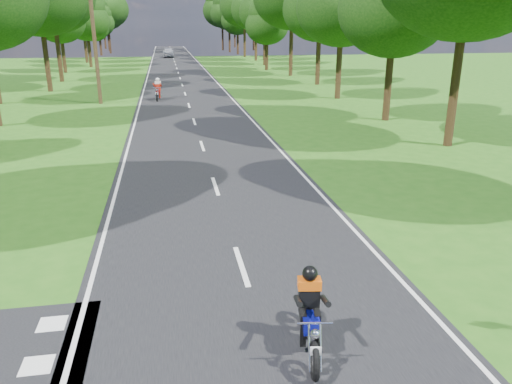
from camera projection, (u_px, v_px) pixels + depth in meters
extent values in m
plane|color=#235613|center=(257.00, 314.00, 9.58)|extent=(160.00, 160.00, 0.00)
cube|color=black|center=(178.00, 73.00, 56.20)|extent=(7.00, 140.00, 0.02)
cube|color=silver|center=(241.00, 266.00, 11.44)|extent=(0.12, 2.00, 0.01)
cube|color=silver|center=(215.00, 186.00, 17.03)|extent=(0.12, 2.00, 0.01)
cube|color=silver|center=(202.00, 146.00, 22.63)|extent=(0.12, 2.00, 0.01)
cube|color=silver|center=(194.00, 122.00, 28.22)|extent=(0.12, 2.00, 0.01)
cube|color=silver|center=(189.00, 105.00, 33.82)|extent=(0.12, 2.00, 0.01)
cube|color=silver|center=(185.00, 94.00, 39.41)|extent=(0.12, 2.00, 0.01)
cube|color=silver|center=(182.00, 85.00, 45.01)|extent=(0.12, 2.00, 0.01)
cube|color=silver|center=(180.00, 78.00, 50.60)|extent=(0.12, 2.00, 0.01)
cube|color=silver|center=(178.00, 73.00, 56.20)|extent=(0.12, 2.00, 0.01)
cube|color=silver|center=(177.00, 68.00, 61.79)|extent=(0.12, 2.00, 0.01)
cube|color=silver|center=(176.00, 65.00, 67.39)|extent=(0.12, 2.00, 0.01)
cube|color=silver|center=(175.00, 61.00, 72.98)|extent=(0.12, 2.00, 0.01)
cube|color=silver|center=(174.00, 59.00, 78.57)|extent=(0.12, 2.00, 0.01)
cube|color=silver|center=(173.00, 56.00, 84.17)|extent=(0.12, 2.00, 0.01)
cube|color=silver|center=(172.00, 54.00, 89.76)|extent=(0.12, 2.00, 0.01)
cube|color=silver|center=(172.00, 53.00, 95.36)|extent=(0.12, 2.00, 0.01)
cube|color=silver|center=(171.00, 51.00, 100.95)|extent=(0.12, 2.00, 0.01)
cube|color=silver|center=(171.00, 49.00, 106.55)|extent=(0.12, 2.00, 0.01)
cube|color=silver|center=(170.00, 48.00, 112.14)|extent=(0.12, 2.00, 0.01)
cube|color=silver|center=(170.00, 47.00, 117.74)|extent=(0.12, 2.00, 0.01)
cube|color=silver|center=(148.00, 73.00, 55.65)|extent=(0.10, 140.00, 0.01)
cube|color=silver|center=(207.00, 72.00, 56.75)|extent=(0.10, 140.00, 0.01)
cube|color=silver|center=(37.00, 365.00, 8.10)|extent=(0.50, 0.50, 0.01)
cube|color=silver|center=(52.00, 324.00, 9.22)|extent=(0.50, 0.50, 0.01)
cylinder|color=black|center=(47.00, 64.00, 40.28)|extent=(0.40, 0.40, 4.32)
cylinder|color=black|center=(59.00, 58.00, 47.18)|extent=(0.40, 0.40, 4.40)
cylinder|color=black|center=(64.00, 58.00, 56.18)|extent=(0.40, 0.40, 3.20)
ellipsoid|color=black|center=(60.00, 21.00, 54.92)|extent=(5.60, 5.60, 4.76)
ellipsoid|color=black|center=(58.00, 6.00, 54.42)|extent=(4.80, 4.80, 4.08)
cylinder|color=black|center=(90.00, 54.00, 63.37)|extent=(0.40, 0.40, 3.22)
ellipsoid|color=black|center=(86.00, 21.00, 62.09)|extent=(5.64, 5.64, 4.79)
ellipsoid|color=black|center=(85.00, 8.00, 61.59)|extent=(4.83, 4.83, 4.11)
cylinder|color=black|center=(86.00, 50.00, 70.28)|extent=(0.40, 0.40, 3.61)
ellipsoid|color=black|center=(82.00, 16.00, 68.86)|extent=(6.31, 6.31, 5.37)
ellipsoid|color=black|center=(81.00, 3.00, 68.29)|extent=(5.41, 5.41, 4.60)
cylinder|color=black|center=(96.00, 50.00, 77.79)|extent=(0.40, 0.40, 2.67)
ellipsoid|color=black|center=(93.00, 28.00, 76.73)|extent=(4.67, 4.67, 3.97)
ellipsoid|color=black|center=(93.00, 19.00, 76.32)|extent=(4.00, 4.00, 3.40)
ellipsoid|color=black|center=(92.00, 10.00, 75.90)|extent=(3.00, 3.00, 2.55)
cylinder|color=black|center=(101.00, 46.00, 86.22)|extent=(0.40, 0.40, 3.09)
ellipsoid|color=black|center=(98.00, 23.00, 85.00)|extent=(5.40, 5.40, 4.59)
ellipsoid|color=black|center=(98.00, 14.00, 84.52)|extent=(4.63, 4.63, 3.93)
ellipsoid|color=black|center=(97.00, 4.00, 84.04)|extent=(3.47, 3.47, 2.95)
cylinder|color=black|center=(110.00, 41.00, 92.23)|extent=(0.40, 0.40, 4.48)
ellipsoid|color=black|center=(107.00, 9.00, 90.46)|extent=(7.84, 7.84, 6.66)
cylinder|color=black|center=(109.00, 40.00, 100.49)|extent=(0.40, 0.40, 4.09)
ellipsoid|color=black|center=(106.00, 14.00, 98.87)|extent=(7.16, 7.16, 6.09)
ellipsoid|color=black|center=(105.00, 3.00, 98.23)|extent=(6.14, 6.14, 5.22)
cylinder|color=black|center=(454.00, 95.00, 22.07)|extent=(0.40, 0.40, 4.56)
cylinder|color=black|center=(388.00, 89.00, 28.27)|extent=(0.40, 0.40, 3.49)
ellipsoid|color=black|center=(395.00, 9.00, 26.89)|extent=(6.12, 6.12, 5.20)
cylinder|color=black|center=(339.00, 73.00, 36.55)|extent=(0.40, 0.40, 3.69)
ellipsoid|color=black|center=(342.00, 7.00, 35.09)|extent=(6.46, 6.46, 5.49)
cylinder|color=black|center=(318.00, 63.00, 44.96)|extent=(0.40, 0.40, 3.74)
ellipsoid|color=black|center=(320.00, 9.00, 43.49)|extent=(6.55, 6.55, 5.57)
cylinder|color=black|center=(291.00, 53.00, 52.49)|extent=(0.40, 0.40, 4.64)
cylinder|color=black|center=(267.00, 58.00, 59.28)|extent=(0.40, 0.40, 2.91)
ellipsoid|color=black|center=(267.00, 26.00, 58.14)|extent=(5.09, 5.09, 4.33)
ellipsoid|color=black|center=(267.00, 13.00, 57.68)|extent=(4.36, 4.36, 3.71)
ellipsoid|color=black|center=(267.00, 0.00, 57.23)|extent=(3.27, 3.27, 2.78)
cylinder|color=black|center=(265.00, 50.00, 66.30)|extent=(0.40, 0.40, 3.88)
ellipsoid|color=black|center=(265.00, 12.00, 64.77)|extent=(6.78, 6.78, 5.77)
cylinder|color=black|center=(256.00, 46.00, 74.21)|extent=(0.40, 0.40, 4.18)
ellipsoid|color=black|center=(256.00, 9.00, 72.56)|extent=(7.31, 7.31, 6.21)
cylinder|color=black|center=(245.00, 42.00, 82.44)|extent=(0.40, 0.40, 4.63)
ellipsoid|color=black|center=(244.00, 6.00, 80.61)|extent=(8.11, 8.11, 6.89)
cylinder|color=black|center=(238.00, 45.00, 89.42)|extent=(0.40, 0.40, 3.36)
ellipsoid|color=black|center=(238.00, 20.00, 88.09)|extent=(5.88, 5.88, 5.00)
ellipsoid|color=black|center=(237.00, 10.00, 87.57)|extent=(5.04, 5.04, 4.29)
ellipsoid|color=black|center=(237.00, 1.00, 87.04)|extent=(3.78, 3.78, 3.21)
cylinder|color=black|center=(230.00, 41.00, 95.95)|extent=(0.40, 0.40, 4.09)
ellipsoid|color=black|center=(229.00, 14.00, 94.34)|extent=(7.15, 7.15, 6.08)
ellipsoid|color=black|center=(229.00, 2.00, 93.70)|extent=(6.13, 6.13, 5.21)
cylinder|color=black|center=(223.00, 39.00, 103.05)|extent=(0.40, 0.40, 4.48)
ellipsoid|color=black|center=(222.00, 11.00, 101.28)|extent=(7.84, 7.84, 6.66)
cylinder|color=black|center=(105.00, 40.00, 109.20)|extent=(0.40, 0.40, 3.84)
ellipsoid|color=black|center=(103.00, 17.00, 107.69)|extent=(6.72, 6.72, 5.71)
ellipsoid|color=black|center=(102.00, 8.00, 107.08)|extent=(5.76, 5.76, 4.90)
cylinder|color=black|center=(235.00, 38.00, 115.85)|extent=(0.40, 0.40, 4.16)
ellipsoid|color=black|center=(235.00, 15.00, 114.20)|extent=(7.28, 7.28, 6.19)
ellipsoid|color=black|center=(234.00, 5.00, 113.55)|extent=(6.24, 6.24, 5.30)
cylinder|color=black|center=(86.00, 43.00, 94.93)|extent=(0.40, 0.40, 3.52)
ellipsoid|color=black|center=(83.00, 19.00, 93.54)|extent=(6.16, 6.16, 5.24)
ellipsoid|color=black|center=(82.00, 9.00, 92.99)|extent=(5.28, 5.28, 4.49)
cylinder|color=black|center=(254.00, 39.00, 103.07)|extent=(0.40, 0.40, 4.48)
ellipsoid|color=black|center=(254.00, 11.00, 101.31)|extent=(7.84, 7.84, 6.66)
cylinder|color=#382616|center=(95.00, 44.00, 33.41)|extent=(0.26, 0.26, 8.00)
imported|color=#B9BBC1|center=(169.00, 52.00, 81.74)|extent=(1.94, 4.57, 1.54)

